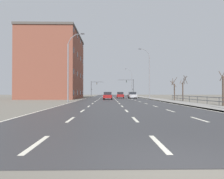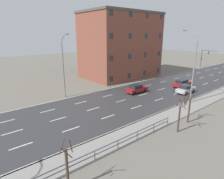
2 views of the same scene
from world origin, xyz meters
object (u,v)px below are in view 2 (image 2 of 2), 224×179
Objects in this scene: street_lamp_left_bank at (64,68)px; car_far_right at (136,89)px; traffic_signal_left at (204,56)px; brick_building at (120,45)px; street_lamp_midground at (193,69)px; car_mid_centre at (182,83)px; car_near_right at (186,89)px.

street_lamp_left_bank is 13.50m from car_far_right.
brick_building is (-7.50, -29.18, 4.04)m from traffic_signal_left.
brick_building is at bearing 167.30° from street_lamp_midground.
car_mid_centre and car_near_right have the same top height.
car_far_right is (5.48, -36.67, -2.94)m from traffic_signal_left.
street_lamp_left_bank reaches higher than car_near_right.
street_lamp_left_bank is 1.86× the size of traffic_signal_left.
street_lamp_midground is 2.65× the size of car_mid_centre.
car_far_right is (-9.01, -2.54, -4.64)m from street_lamp_midground.
street_lamp_midground is 2.69× the size of car_near_right.
brick_building reaches higher than street_lamp_left_bank.
street_lamp_midground is 10.61m from car_mid_centre.
street_lamp_left_bank is 2.55× the size of car_far_right.
traffic_signal_left is at bearing 75.59° from brick_building.
car_near_right is at bearing 125.82° from street_lamp_midground.
street_lamp_left_bank reaches higher than car_mid_centre.
car_near_right is (11.73, 18.25, -4.36)m from street_lamp_left_bank.
traffic_signal_left is at bearing 113.00° from street_lamp_midground.
street_lamp_midground is at bearing -49.05° from car_mid_centre.
street_lamp_left_bank is 20.29m from brick_building.
brick_building reaches higher than car_mid_centre.
street_lamp_left_bank is at bearing -123.81° from car_near_right.
street_lamp_midground reaches higher than car_far_right.
street_lamp_left_bank is at bearing -109.66° from car_mid_centre.
traffic_signal_left is 37.19m from car_far_right.
brick_building is at bearing -104.41° from traffic_signal_left.
brick_building is at bearing 151.61° from car_far_right.
traffic_signal_left reaches higher than car_far_right.
car_far_right is at bearing -30.00° from brick_building.
street_lamp_midground reaches higher than street_lamp_left_bank.
traffic_signal_left is at bearing 100.11° from car_far_right.
car_near_right is at bearing -1.77° from brick_building.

